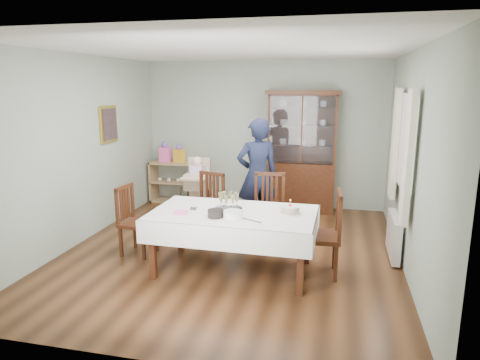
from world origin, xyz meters
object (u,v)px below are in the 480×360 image
(sideboard, at_px, (173,182))
(chair_end_right, at_px, (321,250))
(china_cabinet, at_px, (302,150))
(champagne_tray, at_px, (229,204))
(chair_end_left, at_px, (138,234))
(gift_bag_pink, at_px, (165,153))
(dining_table, at_px, (233,241))
(chair_far_left, at_px, (206,220))
(high_chair, at_px, (198,198))
(gift_bag_orange, at_px, (179,154))
(woman, at_px, (257,176))
(chair_far_right, at_px, (269,224))
(birthday_cake, at_px, (290,210))

(sideboard, height_order, chair_end_right, chair_end_right)
(china_cabinet, relative_size, champagne_tray, 6.29)
(chair_end_left, distance_m, gift_bag_pink, 2.78)
(sideboard, xyz_separation_m, chair_end_right, (2.99, -2.73, -0.09))
(dining_table, relative_size, chair_far_left, 2.03)
(chair_end_left, bearing_deg, sideboard, 16.93)
(chair_far_left, distance_m, champagne_tray, 1.19)
(chair_end_left, distance_m, high_chair, 1.49)
(chair_end_left, distance_m, gift_bag_orange, 2.72)
(china_cabinet, xyz_separation_m, woman, (-0.57, -1.32, -0.23))
(china_cabinet, bearing_deg, chair_end_left, -127.20)
(gift_bag_pink, bearing_deg, high_chair, -48.36)
(china_cabinet, height_order, champagne_tray, china_cabinet)
(chair_end_right, xyz_separation_m, high_chair, (-2.08, 1.53, 0.13))
(high_chair, bearing_deg, chair_far_left, -63.79)
(chair_far_right, relative_size, birthday_cake, 3.97)
(china_cabinet, xyz_separation_m, chair_end_left, (-1.98, -2.61, -0.84))
(china_cabinet, xyz_separation_m, birthday_cake, (0.10, -2.77, -0.32))
(chair_far_left, relative_size, chair_end_left, 1.05)
(dining_table, distance_m, sideboard, 3.46)
(chair_end_right, height_order, gift_bag_orange, gift_bag_orange)
(woman, height_order, champagne_tray, woman)
(china_cabinet, relative_size, chair_far_left, 2.19)
(chair_end_left, bearing_deg, champagne_tray, -90.93)
(chair_far_right, relative_size, gift_bag_orange, 2.89)
(dining_table, height_order, chair_far_left, chair_far_left)
(dining_table, bearing_deg, gift_bag_pink, 125.97)
(sideboard, height_order, chair_far_left, chair_far_left)
(gift_bag_orange, bearing_deg, gift_bag_pink, 180.00)
(chair_end_right, height_order, champagne_tray, chair_end_right)
(china_cabinet, bearing_deg, chair_far_right, -98.89)
(china_cabinet, distance_m, chair_end_right, 2.87)
(dining_table, bearing_deg, china_cabinet, 78.63)
(chair_end_right, bearing_deg, chair_end_left, -95.96)
(gift_bag_pink, bearing_deg, gift_bag_orange, 0.00)
(chair_far_left, xyz_separation_m, birthday_cake, (1.34, -0.90, 0.51))
(sideboard, relative_size, chair_end_left, 0.95)
(high_chair, bearing_deg, chair_far_right, -29.06)
(chair_end_left, height_order, champagne_tray, champagne_tray)
(champagne_tray, xyz_separation_m, birthday_cake, (0.76, -0.01, -0.02))
(dining_table, height_order, chair_far_right, chair_far_right)
(sideboard, bearing_deg, china_cabinet, -0.49)
(sideboard, distance_m, chair_far_right, 2.91)
(dining_table, relative_size, woman, 1.13)
(dining_table, distance_m, gift_bag_orange, 3.41)
(chair_end_right, bearing_deg, sideboard, -136.03)
(chair_end_left, xyz_separation_m, woman, (1.41, 1.28, 0.61))
(chair_end_left, height_order, chair_end_right, chair_end_right)
(chair_far_left, relative_size, woman, 0.56)
(sideboard, distance_m, woman, 2.41)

